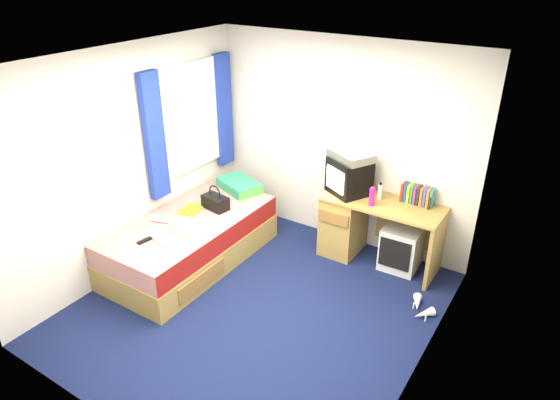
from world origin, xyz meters
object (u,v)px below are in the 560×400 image
Objects in this scene: magazine at (191,210)px; crt_tv at (349,176)px; pink_water_bottle at (372,197)px; water_bottle at (161,219)px; pillow at (239,185)px; vcr at (351,155)px; towel at (188,227)px; bed at (191,241)px; storage_cube at (401,247)px; aerosol_can at (380,192)px; colour_swatch_fan at (161,243)px; remote_control at (145,241)px; white_heels at (420,308)px; handbag at (215,202)px; picture_frame at (429,202)px; desk at (358,223)px.

crt_tv is at bearing 33.69° from magazine.
pink_water_bottle is at bearing 4.56° from crt_tv.
pillow is at bearing 79.14° from water_bottle.
vcr is 1.91m from towel.
bed is 0.35m from magazine.
storage_cube is 0.67m from aerosol_can.
colour_swatch_fan is 1.38× the size of remote_control.
white_heels is (1.14, -0.62, -0.91)m from crt_tv.
aerosol_can is at bearing 139.48° from white_heels.
picture_frame is at bearing 32.99° from handbag.
crt_tv is 2.11m from water_bottle.
remote_control reaches higher than bed.
pink_water_bottle is 1.97m from towel.
remote_control is at bearing -160.67° from colour_swatch_fan.
crt_tv is 2.42× the size of colour_swatch_fan.
desk is 2.20m from water_bottle.
aerosol_can reaches higher than storage_cube.
water_bottle is 1.25× the size of remote_control.
crt_tv is (-0.68, -0.02, 0.70)m from storage_cube.
towel is at bearing 1.94° from water_bottle.
picture_frame is at bearing 35.90° from towel.
remote_control is at bearing -131.72° from desk.
vcr is 1.74m from white_heels.
picture_frame is 2.61m from magazine.
storage_cube is 0.97m from crt_tv.
aerosol_can reaches higher than desk.
desk reaches higher than colour_swatch_fan.
white_heels is (2.70, 0.74, -0.54)m from water_bottle.
picture_frame is at bearing 29.23° from storage_cube.
pillow is at bearing 174.99° from picture_frame.
colour_swatch_fan is at bearing -98.53° from crt_tv.
vcr is 1.27× the size of white_heels.
colour_swatch_fan is (-1.60, -1.74, -0.29)m from aerosol_can.
bed is at bearing -164.61° from picture_frame.
handbag is at bearing -158.15° from pink_water_bottle.
white_heels is (2.32, 0.73, -0.55)m from towel.
remote_control is at bearing -137.60° from pink_water_bottle.
crt_tv reaches higher than water_bottle.
crt_tv is 1.60× the size of handbag.
towel is at bearing -137.88° from aerosol_can.
white_heels is (0.78, -0.67, -0.80)m from aerosol_can.
white_heels is (0.79, -0.48, -0.81)m from pink_water_bottle.
pink_water_bottle reaches higher than desk.
pink_water_bottle reaches higher than bed.
towel is 0.46m from remote_control.
bed is at bearing -92.88° from handbag.
colour_swatch_fan is at bearing -129.50° from desk.
vcr is (-0.15, 0.00, 0.79)m from desk.
bed reaches higher than white_heels.
vcr is 0.51m from aerosol_can.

